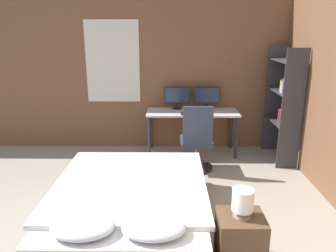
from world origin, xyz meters
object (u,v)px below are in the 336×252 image
object	(u,v)px
monitor_right	(207,96)
office_chair	(197,145)
monitor_left	(177,96)
nightstand	(240,240)
bed	(130,205)
bookshelf	(285,100)
bedside_lamp	(243,201)
desk	(192,117)
keyboard	(193,114)
computer_mouse	(211,113)

from	to	relation	value
monitor_right	office_chair	world-z (taller)	monitor_right
office_chair	monitor_left	bearing A→B (deg)	106.74
nightstand	bed	bearing A→B (deg)	150.05
bookshelf	bed	bearing A→B (deg)	-140.12
bedside_lamp	monitor_right	size ratio (longest dim) A/B	0.59
desk	bookshelf	size ratio (longest dim) A/B	0.84
keyboard	bookshelf	xyz separation A→B (m)	(1.43, -0.12, 0.25)
nightstand	computer_mouse	distance (m)	2.66
office_chair	desk	bearing A→B (deg)	91.80
monitor_right	office_chair	xyz separation A→B (m)	(-0.23, -0.93, -0.55)
bed	monitor_right	size ratio (longest dim) A/B	4.68
bed	bookshelf	world-z (taller)	bookshelf
monitor_right	computer_mouse	distance (m)	0.44
monitor_left	office_chair	bearing A→B (deg)	-73.26
bedside_lamp	office_chair	size ratio (longest dim) A/B	0.25
bedside_lamp	monitor_right	distance (m)	3.01
monitor_left	keyboard	distance (m)	0.51
bedside_lamp	bed	bearing A→B (deg)	150.05
nightstand	monitor_left	size ratio (longest dim) A/B	1.09
desk	monitor_right	world-z (taller)	monitor_right
monitor_right	keyboard	bearing A→B (deg)	-123.62
monitor_right	desk	bearing A→B (deg)	-142.81
nightstand	bookshelf	size ratio (longest dim) A/B	0.27
monitor_right	computer_mouse	bearing A→B (deg)	-84.44
desk	bookshelf	xyz separation A→B (m)	(1.43, -0.31, 0.36)
desk	keyboard	distance (m)	0.22
nightstand	computer_mouse	world-z (taller)	computer_mouse
monitor_right	keyboard	size ratio (longest dim) A/B	1.10
nightstand	desk	world-z (taller)	desk
monitor_left	bookshelf	distance (m)	1.76
keyboard	computer_mouse	size ratio (longest dim) A/B	5.79
desk	monitor_right	distance (m)	0.45
keyboard	monitor_left	bearing A→B (deg)	123.62
bedside_lamp	computer_mouse	bearing A→B (deg)	89.46
bedside_lamp	monitor_right	world-z (taller)	monitor_right
nightstand	bookshelf	world-z (taller)	bookshelf
bedside_lamp	computer_mouse	world-z (taller)	computer_mouse
computer_mouse	monitor_left	bearing A→B (deg)	144.98
monitor_left	bookshelf	bearing A→B (deg)	-16.57
monitor_left	keyboard	world-z (taller)	monitor_left
bed	monitor_right	world-z (taller)	monitor_right
desk	keyboard	size ratio (longest dim) A/B	3.79
nightstand	bookshelf	bearing A→B (deg)	64.94
nightstand	keyboard	xyz separation A→B (m)	(-0.27, 2.61, 0.51)
nightstand	monitor_right	distance (m)	3.08
nightstand	bookshelf	distance (m)	2.86
nightstand	bedside_lamp	world-z (taller)	bedside_lamp
monitor_right	computer_mouse	world-z (taller)	monitor_right
bedside_lamp	computer_mouse	xyz separation A→B (m)	(0.02, 2.61, 0.12)
bed	office_chair	bearing A→B (deg)	60.20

